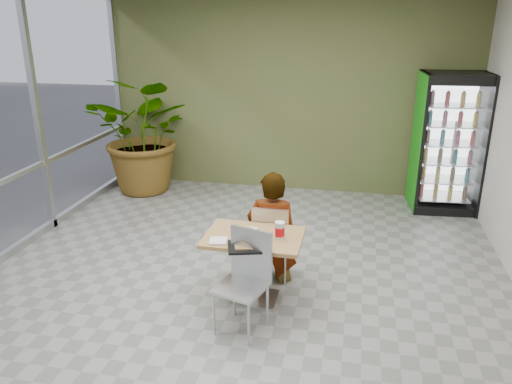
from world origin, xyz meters
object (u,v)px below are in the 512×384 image
seated_woman (272,239)px  cafeteria_tray (249,247)px  chair_near (246,272)px  chair_far (271,237)px  beverage_fridge (448,143)px  soda_cup (280,231)px  dining_table (254,254)px  potted_plant (146,135)px

seated_woman → cafeteria_tray: seated_woman is taller
chair_near → chair_far: bearing=101.5°
beverage_fridge → soda_cup: bearing=-127.2°
cafeteria_tray → dining_table: bearing=93.5°
chair_far → cafeteria_tray: size_ratio=2.22×
chair_near → cafeteria_tray: bearing=107.6°
chair_near → dining_table: bearing=109.2°
chair_far → seated_woman: bearing=-90.2°
soda_cup → potted_plant: size_ratio=0.09×
chair_near → potted_plant: size_ratio=0.50×
cafeteria_tray → potted_plant: (-2.48, 3.34, 0.21)m
chair_far → chair_near: size_ratio=0.93×
chair_far → seated_woman: seated_woman is taller
cafeteria_tray → beverage_fridge: bearing=56.6°
soda_cup → cafeteria_tray: 0.37m
chair_near → cafeteria_tray: (-0.00, 0.16, 0.19)m
seated_woman → beverage_fridge: beverage_fridge is taller
seated_woman → beverage_fridge: (2.20, 2.68, 0.55)m
dining_table → seated_woman: seated_woman is taller
chair_far → potted_plant: bearing=-45.1°
chair_far → soda_cup: bearing=109.4°
beverage_fridge → cafeteria_tray: bearing=-128.2°
cafeteria_tray → soda_cup: bearing=47.0°
beverage_fridge → seated_woman: bearing=-134.2°
chair_near → cafeteria_tray: size_ratio=2.39×
seated_woman → chair_near: bearing=85.3°
dining_table → chair_near: bearing=-87.4°
seated_woman → potted_plant: (-2.57, 2.55, 0.49)m
chair_far → chair_near: 0.91m
dining_table → cafeteria_tray: bearing=-86.5°
chair_far → seated_woman: size_ratio=0.58×
beverage_fridge → potted_plant: (-4.77, -0.13, -0.06)m
beverage_fridge → potted_plant: beverage_fridge is taller
chair_near → soda_cup: bearing=76.5°
soda_cup → cafeteria_tray: bearing=-133.0°
seated_woman → chair_far: bearing=89.8°
chair_near → potted_plant: potted_plant is taller
chair_far → potted_plant: size_ratio=0.47×
dining_table → cafeteria_tray: (0.02, -0.29, 0.23)m
chair_near → beverage_fridge: beverage_fridge is taller
chair_far → cafeteria_tray: bearing=83.8°
seated_woman → soda_cup: bearing=107.8°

